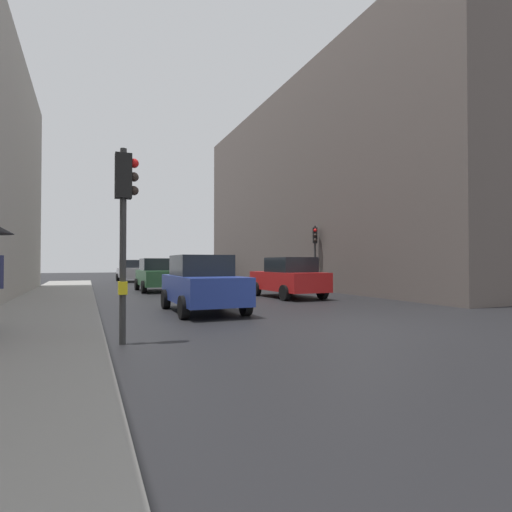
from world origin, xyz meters
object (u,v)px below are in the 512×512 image
object	(u,v)px
car_red_sedan	(288,278)
traffic_light_mid_street	(315,246)
car_dark_suv	(201,271)
car_blue_van	(202,284)
car_green_estate	(157,275)
car_silver_hatchback	(132,271)
traffic_light_near_left	(125,209)

from	to	relation	value
car_red_sedan	traffic_light_mid_street	bearing A→B (deg)	43.15
car_dark_suv	car_blue_van	distance (m)	21.28
car_blue_van	car_red_sedan	bearing A→B (deg)	35.78
car_green_estate	car_red_sedan	size ratio (longest dim) A/B	0.99
traffic_light_mid_street	car_green_estate	distance (m)	8.65
traffic_light_mid_street	car_silver_hatchback	distance (m)	17.48
car_dark_suv	car_silver_hatchback	size ratio (longest dim) A/B	0.98
car_silver_hatchback	car_blue_van	bearing A→B (deg)	-90.24
car_dark_suv	traffic_light_mid_street	bearing A→B (deg)	-79.95
traffic_light_mid_street	car_dark_suv	world-z (taller)	traffic_light_mid_street
car_dark_suv	car_silver_hatchback	world-z (taller)	same
car_red_sedan	car_blue_van	bearing A→B (deg)	-144.22
car_green_estate	car_blue_van	size ratio (longest dim) A/B	1.00
traffic_light_mid_street	car_red_sedan	size ratio (longest dim) A/B	0.83
traffic_light_near_left	car_green_estate	xyz separation A→B (m)	(2.89, 14.08, -1.65)
traffic_light_near_left	car_green_estate	size ratio (longest dim) A/B	0.87
traffic_light_near_left	traffic_light_mid_street	bearing A→B (deg)	45.08
car_dark_suv	car_red_sedan	world-z (taller)	same
traffic_light_near_left	car_blue_van	world-z (taller)	traffic_light_near_left
car_green_estate	car_red_sedan	bearing A→B (deg)	-53.69
car_green_estate	car_silver_hatchback	world-z (taller)	same
traffic_light_mid_street	car_dark_suv	size ratio (longest dim) A/B	0.84
car_dark_suv	car_blue_van	world-z (taller)	same
traffic_light_mid_street	car_blue_van	bearing A→B (deg)	-141.12
traffic_light_mid_street	car_dark_suv	xyz separation A→B (m)	(-2.50, 14.08, -1.56)
traffic_light_near_left	car_red_sedan	distance (m)	10.94
traffic_light_mid_street	car_green_estate	bearing A→B (deg)	156.84
car_blue_van	car_red_sedan	world-z (taller)	same
traffic_light_near_left	car_blue_van	distance (m)	5.30
traffic_light_mid_street	car_blue_van	size ratio (longest dim) A/B	0.84
car_dark_suv	car_blue_van	bearing A→B (deg)	-105.07
traffic_light_near_left	car_green_estate	distance (m)	14.47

